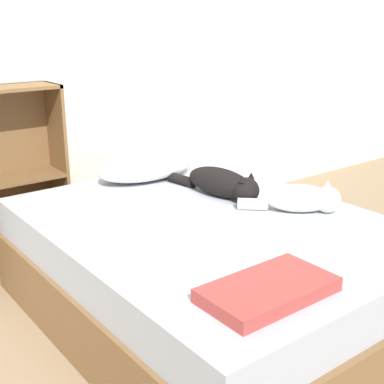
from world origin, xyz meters
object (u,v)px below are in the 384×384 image
(pillow, at_px, (146,167))
(cat_dark, at_px, (223,183))
(bed, at_px, (210,270))
(cat_light, at_px, (303,199))

(pillow, xyz_separation_m, cat_dark, (0.14, -0.52, 0.00))
(bed, height_order, pillow, pillow)
(pillow, xyz_separation_m, cat_light, (0.30, -0.94, -0.00))
(pillow, distance_m, cat_light, 0.98)
(bed, bearing_deg, cat_light, -23.61)
(cat_light, bearing_deg, bed, -160.42)
(pillow, bearing_deg, cat_dark, -74.98)
(cat_light, height_order, cat_dark, cat_dark)
(cat_dark, bearing_deg, pillow, -173.95)
(cat_light, distance_m, cat_dark, 0.44)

